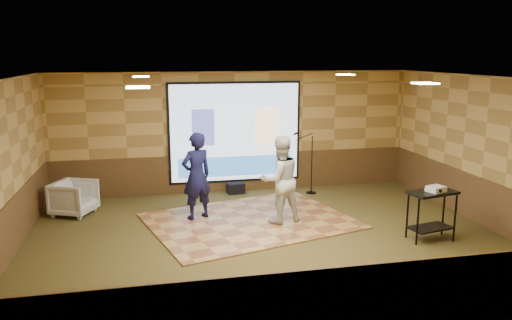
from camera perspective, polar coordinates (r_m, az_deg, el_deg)
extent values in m
plane|color=#303618|center=(9.55, 1.20, -8.95)|extent=(9.00, 9.00, 0.00)
cube|color=tan|center=(12.50, -2.44, 3.20)|extent=(9.00, 0.04, 3.00)
cube|color=tan|center=(5.89, 9.11, -7.20)|extent=(9.00, 0.04, 3.00)
cube|color=tan|center=(9.22, -27.13, -1.35)|extent=(0.04, 7.00, 3.00)
cube|color=tan|center=(11.04, 24.62, 0.92)|extent=(0.04, 7.00, 3.00)
cube|color=silver|center=(8.93, 1.28, 9.33)|extent=(9.00, 7.00, 0.04)
cube|color=#4E2E1A|center=(12.68, -2.39, -1.39)|extent=(9.00, 0.04, 0.95)
cube|color=#4E2E1A|center=(6.32, 8.72, -15.95)|extent=(9.00, 0.04, 0.95)
cube|color=#4E2E1A|center=(9.48, -26.42, -7.38)|extent=(0.04, 7.00, 0.95)
cube|color=#4E2E1A|center=(11.25, 24.08, -4.21)|extent=(0.04, 7.00, 0.95)
cube|color=black|center=(12.45, -2.40, 3.17)|extent=(3.32, 0.03, 2.52)
cube|color=#C6DDFB|center=(12.42, -2.38, 3.15)|extent=(3.20, 0.02, 2.40)
cube|color=#424B91|center=(12.28, -6.07, 3.69)|extent=(0.55, 0.01, 0.90)
cube|color=#FFD393|center=(12.54, 1.24, 3.93)|extent=(0.55, 0.01, 0.90)
cube|color=#3371C0|center=(12.57, -2.34, -0.69)|extent=(2.88, 0.01, 0.50)
cube|color=#FFEBBF|center=(10.49, -13.01, 9.28)|extent=(0.32, 0.32, 0.02)
cube|color=#FFEBBF|center=(11.31, 10.19, 9.58)|extent=(0.32, 0.32, 0.02)
cube|color=#FFEBBF|center=(7.19, -13.34, 8.10)|extent=(0.32, 0.32, 0.02)
cube|color=#FFEBBF|center=(8.35, 18.78, 8.30)|extent=(0.32, 0.32, 0.02)
cube|color=#AA7D3E|center=(10.46, -0.69, -6.96)|extent=(4.66, 3.99, 0.03)
imported|color=#12133A|center=(10.41, -6.81, -1.82)|extent=(0.79, 0.67, 1.83)
imported|color=beige|center=(10.14, 2.76, -2.24)|extent=(1.00, 0.85, 1.79)
cylinder|color=black|center=(9.56, 18.00, -6.70)|extent=(0.04, 0.04, 0.89)
cylinder|color=black|center=(9.95, 21.79, -6.24)|extent=(0.04, 0.04, 0.89)
cylinder|color=black|center=(9.87, 16.91, -6.03)|extent=(0.04, 0.04, 0.89)
cylinder|color=black|center=(10.25, 20.63, -5.63)|extent=(0.04, 0.04, 0.89)
cube|color=black|center=(9.77, 19.55, -3.52)|extent=(0.89, 0.47, 0.05)
cube|color=black|center=(9.97, 19.27, -7.30)|extent=(0.80, 0.42, 0.03)
cube|color=white|center=(9.75, 19.88, -3.12)|extent=(0.37, 0.34, 0.10)
cylinder|color=black|center=(12.60, 6.31, -3.73)|extent=(0.25, 0.25, 0.02)
cylinder|color=black|center=(12.43, 6.38, -0.57)|extent=(0.02, 0.02, 1.44)
cylinder|color=black|center=(12.22, 5.52, 2.68)|extent=(0.46, 0.02, 0.18)
cylinder|color=black|center=(12.15, 4.53, 3.01)|extent=(0.11, 0.05, 0.08)
imported|color=gray|center=(11.49, -20.09, -4.10)|extent=(1.07, 1.06, 0.74)
cube|color=black|center=(12.50, -2.34, -3.22)|extent=(0.45, 0.33, 0.26)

